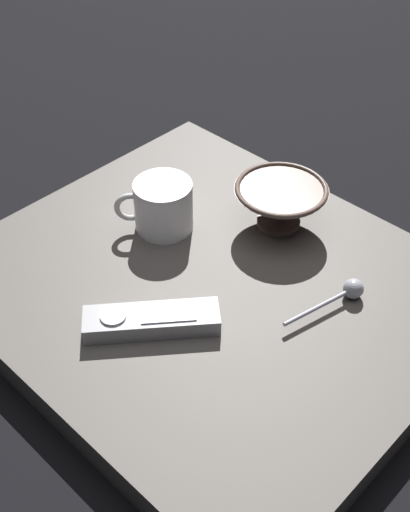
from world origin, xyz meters
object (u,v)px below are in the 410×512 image
Objects in this scene: teaspoon at (348,291)px; tv_remote_near at (151,321)px; cereal_bowl at (280,203)px; coffee_mug at (162,206)px.

tv_remote_near is at bearing -124.77° from teaspoon.
teaspoon is at bearing 55.23° from tv_remote_near.
teaspoon is 0.80× the size of tv_remote_near.
tv_remote_near is (0.02, -0.29, -0.03)m from cereal_bowl.
coffee_mug is 0.78× the size of teaspoon.
teaspoon is (0.30, 0.07, -0.03)m from coffee_mug.
cereal_bowl is at bearing 93.64° from tv_remote_near.
teaspoon and tv_remote_near have the same top height.
coffee_mug reaches higher than cereal_bowl.
coffee_mug reaches higher than tv_remote_near.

